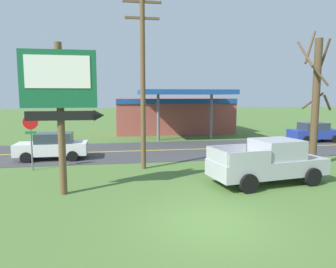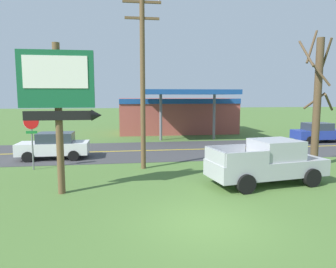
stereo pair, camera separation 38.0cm
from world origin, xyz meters
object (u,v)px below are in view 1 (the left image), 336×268
object	(u,v)px
gas_station	(173,114)
stop_sign	(31,132)
car_white_mid_lane	(53,146)
utility_pole	(143,77)
pickup_silver_parked_on_lawn	(269,162)
motel_sign	(61,94)
bare_tree	(316,99)
car_blue_near_lane	(314,132)

from	to	relation	value
gas_station	stop_sign	bearing A→B (deg)	-123.85
gas_station	car_white_mid_lane	bearing A→B (deg)	-127.93
stop_sign	gas_station	size ratio (longest dim) A/B	0.25
stop_sign	car_white_mid_lane	xyz separation A→B (m)	(0.51, 2.82, -1.20)
utility_pole	stop_sign	bearing A→B (deg)	174.60
pickup_silver_parked_on_lawn	car_white_mid_lane	distance (m)	12.72
stop_sign	utility_pole	bearing A→B (deg)	-5.40
utility_pole	pickup_silver_parked_on_lawn	xyz separation A→B (m)	(5.26, -3.74, -3.91)
motel_sign	bare_tree	distance (m)	13.22
stop_sign	car_blue_near_lane	xyz separation A→B (m)	(20.95, 6.82, -1.20)
car_white_mid_lane	utility_pole	bearing A→B (deg)	-32.54
gas_station	motel_sign	bearing A→B (deg)	-112.01
gas_station	pickup_silver_parked_on_lawn	world-z (taller)	gas_station
motel_sign	pickup_silver_parked_on_lawn	bearing A→B (deg)	1.63
stop_sign	car_blue_near_lane	distance (m)	22.07
utility_pole	gas_station	distance (m)	17.02
utility_pole	pickup_silver_parked_on_lawn	size ratio (longest dim) A/B	1.68
utility_pole	bare_tree	size ratio (longest dim) A/B	1.22
stop_sign	utility_pole	xyz separation A→B (m)	(5.79, -0.55, 2.85)
utility_pole	bare_tree	distance (m)	9.48
pickup_silver_parked_on_lawn	car_blue_near_lane	xyz separation A→B (m)	(9.91, 11.12, -0.13)
motel_sign	car_white_mid_lane	bearing A→B (deg)	103.75
stop_sign	gas_station	bearing A→B (deg)	56.15
car_white_mid_lane	bare_tree	bearing A→B (deg)	-16.24
motel_sign	stop_sign	size ratio (longest dim) A/B	2.00
utility_pole	car_white_mid_lane	distance (m)	7.46
motel_sign	bare_tree	xyz separation A→B (m)	(12.84, 3.10, -0.27)
motel_sign	pickup_silver_parked_on_lawn	distance (m)	9.24
utility_pole	car_blue_near_lane	distance (m)	17.34
motel_sign	car_white_mid_lane	xyz separation A→B (m)	(-1.80, 7.36, -3.13)
pickup_silver_parked_on_lawn	stop_sign	bearing A→B (deg)	158.77
gas_station	pickup_silver_parked_on_lawn	distance (m)	19.88
utility_pole	car_blue_near_lane	size ratio (longest dim) A/B	2.17
motel_sign	car_blue_near_lane	size ratio (longest dim) A/B	1.41
stop_sign	gas_station	world-z (taller)	gas_station
car_blue_near_lane	gas_station	bearing A→B (deg)	140.29
stop_sign	pickup_silver_parked_on_lawn	bearing A→B (deg)	-21.23
stop_sign	bare_tree	world-z (taller)	bare_tree
utility_pole	bare_tree	world-z (taller)	utility_pole
pickup_silver_parked_on_lawn	motel_sign	bearing A→B (deg)	-178.37
bare_tree	car_blue_near_lane	world-z (taller)	bare_tree
pickup_silver_parked_on_lawn	car_white_mid_lane	size ratio (longest dim) A/B	1.30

